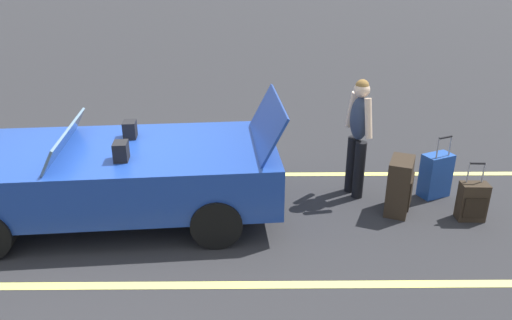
% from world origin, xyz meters
% --- Properties ---
extents(ground_plane, '(80.00, 80.00, 0.00)m').
position_xyz_m(ground_plane, '(0.00, 0.00, 0.00)').
color(ground_plane, '#28282B').
extents(lot_line_near, '(18.00, 0.12, 0.01)m').
position_xyz_m(lot_line_near, '(0.00, -1.24, 0.00)').
color(lot_line_near, '#EAE066').
rests_on(lot_line_near, ground_plane).
extents(lot_line_mid, '(18.00, 0.12, 0.01)m').
position_xyz_m(lot_line_mid, '(0.00, 1.46, 0.00)').
color(lot_line_mid, '#EAE066').
rests_on(lot_line_mid, ground_plane).
extents(convertible_car, '(4.32, 2.10, 1.51)m').
position_xyz_m(convertible_car, '(0.20, 0.02, 0.59)').
color(convertible_car, navy).
rests_on(convertible_car, ground_plane).
extents(suitcase_large_black, '(0.44, 0.55, 0.74)m').
position_xyz_m(suitcase_large_black, '(-3.66, -0.08, 0.37)').
color(suitcase_large_black, '#2D2319').
rests_on(suitcase_large_black, ground_plane).
extents(suitcase_medium_bright, '(0.46, 0.38, 0.91)m').
position_xyz_m(suitcase_medium_bright, '(-4.29, -0.53, 0.31)').
color(suitcase_medium_bright, '#1E479E').
rests_on(suitcase_medium_bright, ground_plane).
extents(suitcase_small_carryon, '(0.35, 0.23, 0.77)m').
position_xyz_m(suitcase_small_carryon, '(-4.54, 0.13, 0.25)').
color(suitcase_small_carryon, '#2D2319').
rests_on(suitcase_small_carryon, ground_plane).
extents(traveler_person, '(0.32, 0.60, 1.65)m').
position_xyz_m(traveler_person, '(-3.18, -0.59, 0.93)').
color(traveler_person, black).
rests_on(traveler_person, ground_plane).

